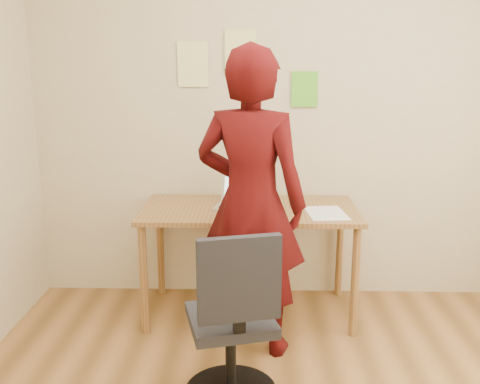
{
  "coord_description": "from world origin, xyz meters",
  "views": [
    {
      "loc": [
        -0.2,
        -1.99,
        1.66
      ],
      "look_at": [
        -0.28,
        0.95,
        0.95
      ],
      "focal_mm": 40.0,
      "sensor_mm": 36.0,
      "label": 1
    }
  ],
  "objects_px": {
    "laptop": "(242,199)",
    "office_chair": "(233,331)",
    "desk": "(249,221)",
    "person": "(251,204)",
    "phone": "(275,216)"
  },
  "relations": [
    {
      "from": "laptop",
      "to": "office_chair",
      "type": "xyz_separation_m",
      "value": [
        -0.02,
        -1.04,
        -0.4
      ]
    },
    {
      "from": "desk",
      "to": "person",
      "type": "distance_m",
      "value": 0.49
    },
    {
      "from": "desk",
      "to": "phone",
      "type": "relative_size",
      "value": 9.62
    },
    {
      "from": "laptop",
      "to": "phone",
      "type": "distance_m",
      "value": 0.32
    },
    {
      "from": "laptop",
      "to": "phone",
      "type": "relative_size",
      "value": 2.55
    },
    {
      "from": "phone",
      "to": "desk",
      "type": "bearing_deg",
      "value": 95.13
    },
    {
      "from": "phone",
      "to": "office_chair",
      "type": "distance_m",
      "value": 0.9
    },
    {
      "from": "desk",
      "to": "office_chair",
      "type": "bearing_deg",
      "value": -93.94
    },
    {
      "from": "desk",
      "to": "phone",
      "type": "bearing_deg",
      "value": -51.76
    },
    {
      "from": "laptop",
      "to": "phone",
      "type": "xyz_separation_m",
      "value": [
        0.21,
        -0.24,
        -0.05
      ]
    },
    {
      "from": "desk",
      "to": "office_chair",
      "type": "xyz_separation_m",
      "value": [
        -0.07,
        -1.0,
        -0.26
      ]
    },
    {
      "from": "desk",
      "to": "laptop",
      "type": "height_order",
      "value": "laptop"
    },
    {
      "from": "laptop",
      "to": "office_chair",
      "type": "relative_size",
      "value": 0.41
    },
    {
      "from": "office_chair",
      "to": "person",
      "type": "bearing_deg",
      "value": 67.22
    },
    {
      "from": "office_chair",
      "to": "phone",
      "type": "bearing_deg",
      "value": 59.38
    }
  ]
}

